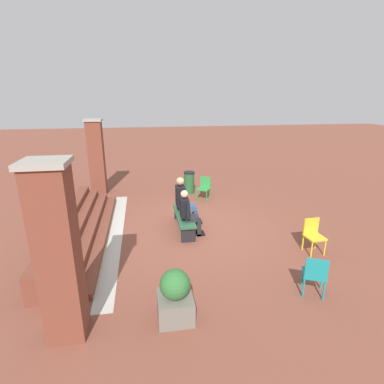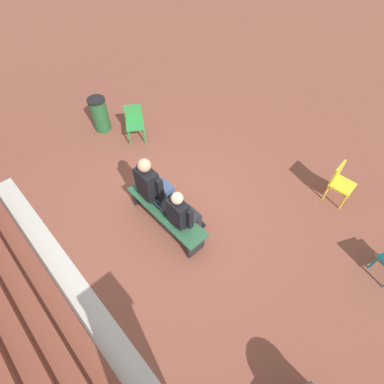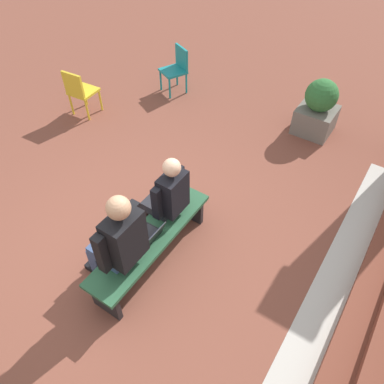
{
  "view_description": "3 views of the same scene",
  "coord_description": "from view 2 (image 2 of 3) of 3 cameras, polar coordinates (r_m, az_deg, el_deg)",
  "views": [
    {
      "loc": [
        -7.89,
        1.29,
        3.68
      ],
      "look_at": [
        0.17,
        -0.05,
        1.05
      ],
      "focal_mm": 28.0,
      "sensor_mm": 36.0,
      "label": 1
    },
    {
      "loc": [
        -2.73,
        2.05,
        4.82
      ],
      "look_at": [
        -0.33,
        -0.18,
        0.88
      ],
      "focal_mm": 28.0,
      "sensor_mm": 36.0,
      "label": 2
    },
    {
      "loc": [
        1.86,
        2.05,
        3.82
      ],
      "look_at": [
        -0.46,
        0.51,
        0.98
      ],
      "focal_mm": 35.0,
      "sensor_mm": 36.0,
      "label": 3
    }
  ],
  "objects": [
    {
      "name": "person_adult",
      "position": [
        5.45,
        -7.41,
        1.42
      ],
      "size": [
        0.6,
        0.76,
        1.45
      ],
      "color": "#384C75",
      "rests_on": "ground"
    },
    {
      "name": "plastic_chair_foreground",
      "position": [
        7.38,
        -10.91,
        13.18
      ],
      "size": [
        0.58,
        0.58,
        0.84
      ],
      "color": "#2D893D",
      "rests_on": "ground"
    },
    {
      "name": "bench",
      "position": [
        5.52,
        -4.98,
        -4.07
      ],
      "size": [
        1.8,
        0.44,
        0.45
      ],
      "color": "#285638",
      "rests_on": "ground"
    },
    {
      "name": "brick_steps",
      "position": [
        5.42,
        -30.88,
        -21.45
      ],
      "size": [
        5.73,
        1.2,
        0.6
      ],
      "color": "brown",
      "rests_on": "ground"
    },
    {
      "name": "laptop",
      "position": [
        5.42,
        -5.39,
        -3.05
      ],
      "size": [
        0.32,
        0.29,
        0.21
      ],
      "color": "black",
      "rests_on": "bench"
    },
    {
      "name": "concrete_strip",
      "position": [
        5.52,
        -21.08,
        -17.18
      ],
      "size": [
        6.53,
        0.4,
        0.01
      ],
      "primitive_type": "cube",
      "color": "#B7B2A8",
      "rests_on": "ground"
    },
    {
      "name": "plastic_chair_near_bench_right",
      "position": [
        6.51,
        26.34,
        1.9
      ],
      "size": [
        0.45,
        0.45,
        0.84
      ],
      "color": "gold",
      "rests_on": "ground"
    },
    {
      "name": "ground_plane",
      "position": [
        5.91,
        -3.45,
        -4.6
      ],
      "size": [
        60.0,
        60.0,
        0.0
      ],
      "primitive_type": "plane",
      "color": "brown"
    },
    {
      "name": "litter_bin",
      "position": [
        7.87,
        -17.16,
        13.96
      ],
      "size": [
        0.42,
        0.42,
        0.86
      ],
      "color": "#23562D",
      "rests_on": "ground"
    },
    {
      "name": "person_student",
      "position": [
        5.08,
        -1.75,
        -4.11
      ],
      "size": [
        0.52,
        0.66,
        1.31
      ],
      "color": "#232328",
      "rests_on": "ground"
    }
  ]
}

